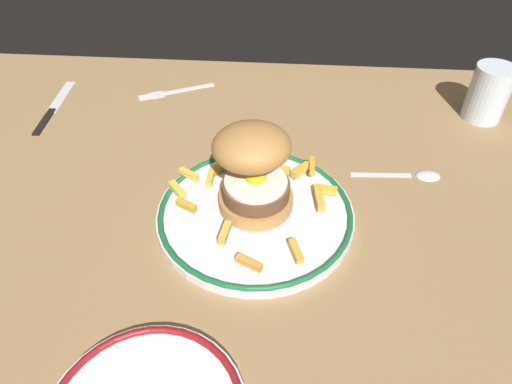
{
  "coord_description": "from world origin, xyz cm",
  "views": [
    {
      "loc": [
        3.41,
        -45.67,
        43.56
      ],
      "look_at": [
        0.09,
        -2.94,
        4.6
      ],
      "focal_mm": 31.83,
      "sensor_mm": 36.0,
      "label": 1
    }
  ],
  "objects_px": {
    "dinner_plate": "(256,213)",
    "burger": "(252,166)",
    "fork": "(175,91)",
    "knife": "(51,110)",
    "water_glass": "(487,96)",
    "spoon": "(418,174)"
  },
  "relations": [
    {
      "from": "burger",
      "to": "spoon",
      "type": "xyz_separation_m",
      "value": [
        0.24,
        0.09,
        -0.07
      ]
    },
    {
      "from": "dinner_plate",
      "to": "knife",
      "type": "distance_m",
      "value": 0.45
    },
    {
      "from": "dinner_plate",
      "to": "water_glass",
      "type": "xyz_separation_m",
      "value": [
        0.37,
        0.28,
        0.03
      ]
    },
    {
      "from": "spoon",
      "to": "water_glass",
      "type": "bearing_deg",
      "value": 51.31
    },
    {
      "from": "dinner_plate",
      "to": "burger",
      "type": "relative_size",
      "value": 1.99
    },
    {
      "from": "burger",
      "to": "spoon",
      "type": "bearing_deg",
      "value": 20.21
    },
    {
      "from": "dinner_plate",
      "to": "water_glass",
      "type": "bearing_deg",
      "value": 36.67
    },
    {
      "from": "knife",
      "to": "dinner_plate",
      "type": "bearing_deg",
      "value": -31.56
    },
    {
      "from": "fork",
      "to": "dinner_plate",
      "type": "bearing_deg",
      "value": -60.73
    },
    {
      "from": "dinner_plate",
      "to": "spoon",
      "type": "distance_m",
      "value": 0.26
    },
    {
      "from": "fork",
      "to": "burger",
      "type": "bearing_deg",
      "value": -60.34
    },
    {
      "from": "knife",
      "to": "burger",
      "type": "bearing_deg",
      "value": -30.18
    },
    {
      "from": "dinner_plate",
      "to": "fork",
      "type": "relative_size",
      "value": 1.93
    },
    {
      "from": "dinner_plate",
      "to": "burger",
      "type": "distance_m",
      "value": 0.07
    },
    {
      "from": "spoon",
      "to": "knife",
      "type": "bearing_deg",
      "value": 168.03
    },
    {
      "from": "fork",
      "to": "knife",
      "type": "xyz_separation_m",
      "value": [
        -0.2,
        -0.08,
        0.0
      ]
    },
    {
      "from": "water_glass",
      "to": "knife",
      "type": "xyz_separation_m",
      "value": [
        -0.75,
        -0.04,
        -0.04
      ]
    },
    {
      "from": "burger",
      "to": "water_glass",
      "type": "xyz_separation_m",
      "value": [
        0.38,
        0.26,
        -0.03
      ]
    },
    {
      "from": "water_glass",
      "to": "knife",
      "type": "bearing_deg",
      "value": -176.88
    },
    {
      "from": "knife",
      "to": "water_glass",
      "type": "bearing_deg",
      "value": 3.12
    },
    {
      "from": "knife",
      "to": "spoon",
      "type": "xyz_separation_m",
      "value": [
        0.62,
        -0.13,
        0.0
      ]
    },
    {
      "from": "fork",
      "to": "spoon",
      "type": "height_order",
      "value": "spoon"
    }
  ]
}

